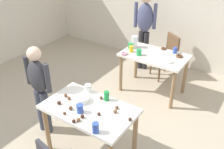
{
  "coord_description": "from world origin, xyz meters",
  "views": [
    {
      "loc": [
        1.7,
        -1.77,
        2.56
      ],
      "look_at": [
        0.07,
        0.65,
        0.9
      ],
      "focal_mm": 39.98,
      "sensor_mm": 36.0,
      "label": 1
    }
  ],
  "objects_px": {
    "dining_table_far": "(154,61)",
    "soda_can": "(107,96)",
    "person_girl_near": "(39,85)",
    "mixing_bowl": "(82,99)",
    "dining_table_near": "(89,115)",
    "pitcher_far": "(134,42)",
    "person_adult_far": "(145,24)",
    "chair_far_table": "(167,54)"
  },
  "relations": [
    {
      "from": "chair_far_table",
      "to": "soda_can",
      "type": "height_order",
      "value": "soda_can"
    },
    {
      "from": "mixing_bowl",
      "to": "pitcher_far",
      "type": "distance_m",
      "value": 1.85
    },
    {
      "from": "chair_far_table",
      "to": "person_adult_far",
      "type": "relative_size",
      "value": 0.54
    },
    {
      "from": "pitcher_far",
      "to": "person_adult_far",
      "type": "bearing_deg",
      "value": 101.83
    },
    {
      "from": "dining_table_near",
      "to": "soda_can",
      "type": "relative_size",
      "value": 9.1
    },
    {
      "from": "dining_table_near",
      "to": "person_adult_far",
      "type": "height_order",
      "value": "person_adult_far"
    },
    {
      "from": "dining_table_near",
      "to": "person_girl_near",
      "type": "relative_size",
      "value": 0.83
    },
    {
      "from": "pitcher_far",
      "to": "dining_table_near",
      "type": "bearing_deg",
      "value": -76.68
    },
    {
      "from": "dining_table_far",
      "to": "person_girl_near",
      "type": "xyz_separation_m",
      "value": [
        -0.84,
        -1.81,
        0.15
      ]
    },
    {
      "from": "chair_far_table",
      "to": "dining_table_far",
      "type": "bearing_deg",
      "value": -87.91
    },
    {
      "from": "dining_table_far",
      "to": "person_girl_near",
      "type": "height_order",
      "value": "person_girl_near"
    },
    {
      "from": "chair_far_table",
      "to": "person_adult_far",
      "type": "bearing_deg",
      "value": 176.33
    },
    {
      "from": "pitcher_far",
      "to": "soda_can",
      "type": "bearing_deg",
      "value": -72.05
    },
    {
      "from": "person_adult_far",
      "to": "chair_far_table",
      "type": "bearing_deg",
      "value": -3.67
    },
    {
      "from": "person_girl_near",
      "to": "mixing_bowl",
      "type": "height_order",
      "value": "person_girl_near"
    },
    {
      "from": "chair_far_table",
      "to": "mixing_bowl",
      "type": "height_order",
      "value": "chair_far_table"
    },
    {
      "from": "person_girl_near",
      "to": "soda_can",
      "type": "bearing_deg",
      "value": 15.95
    },
    {
      "from": "soda_can",
      "to": "mixing_bowl",
      "type": "bearing_deg",
      "value": -141.68
    },
    {
      "from": "chair_far_table",
      "to": "pitcher_far",
      "type": "xyz_separation_m",
      "value": [
        -0.42,
        -0.6,
        0.36
      ]
    },
    {
      "from": "dining_table_near",
      "to": "person_girl_near",
      "type": "bearing_deg",
      "value": -178.69
    },
    {
      "from": "dining_table_near",
      "to": "dining_table_far",
      "type": "xyz_separation_m",
      "value": [
        0.0,
        1.79,
        0.0
      ]
    },
    {
      "from": "dining_table_far",
      "to": "person_adult_far",
      "type": "distance_m",
      "value": 0.99
    },
    {
      "from": "dining_table_near",
      "to": "dining_table_far",
      "type": "distance_m",
      "value": 1.79
    },
    {
      "from": "dining_table_far",
      "to": "person_adult_far",
      "type": "relative_size",
      "value": 0.68
    },
    {
      "from": "dining_table_far",
      "to": "chair_far_table",
      "type": "bearing_deg",
      "value": 92.09
    },
    {
      "from": "dining_table_far",
      "to": "pitcher_far",
      "type": "relative_size",
      "value": 5.32
    },
    {
      "from": "dining_table_far",
      "to": "chair_far_table",
      "type": "relative_size",
      "value": 1.27
    },
    {
      "from": "dining_table_near",
      "to": "mixing_bowl",
      "type": "xyz_separation_m",
      "value": [
        -0.16,
        0.05,
        0.15
      ]
    },
    {
      "from": "chair_far_table",
      "to": "pitcher_far",
      "type": "bearing_deg",
      "value": -125.07
    },
    {
      "from": "dining_table_near",
      "to": "pitcher_far",
      "type": "height_order",
      "value": "pitcher_far"
    },
    {
      "from": "chair_far_table",
      "to": "mixing_bowl",
      "type": "bearing_deg",
      "value": -93.09
    },
    {
      "from": "dining_table_far",
      "to": "soda_can",
      "type": "distance_m",
      "value": 1.56
    },
    {
      "from": "person_girl_near",
      "to": "soda_can",
      "type": "distance_m",
      "value": 0.96
    },
    {
      "from": "dining_table_near",
      "to": "pitcher_far",
      "type": "relative_size",
      "value": 5.34
    },
    {
      "from": "person_girl_near",
      "to": "pitcher_far",
      "type": "distance_m",
      "value": 1.94
    },
    {
      "from": "mixing_bowl",
      "to": "soda_can",
      "type": "bearing_deg",
      "value": 38.32
    },
    {
      "from": "mixing_bowl",
      "to": "person_adult_far",
      "type": "bearing_deg",
      "value": 99.75
    },
    {
      "from": "dining_table_far",
      "to": "person_adult_far",
      "type": "height_order",
      "value": "person_adult_far"
    },
    {
      "from": "person_adult_far",
      "to": "soda_can",
      "type": "xyz_separation_m",
      "value": [
        0.66,
        -2.27,
        -0.17
      ]
    },
    {
      "from": "person_girl_near",
      "to": "pitcher_far",
      "type": "relative_size",
      "value": 6.44
    },
    {
      "from": "person_girl_near",
      "to": "mixing_bowl",
      "type": "distance_m",
      "value": 0.68
    },
    {
      "from": "dining_table_far",
      "to": "person_girl_near",
      "type": "relative_size",
      "value": 0.83
    }
  ]
}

